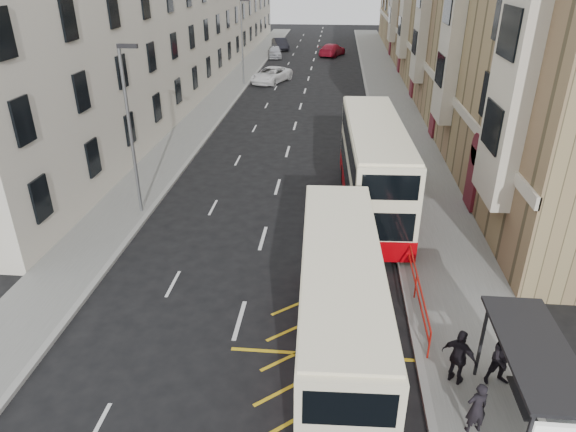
# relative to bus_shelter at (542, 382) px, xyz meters

# --- Properties ---
(ground) EXTENTS (200.00, 200.00, 0.00)m
(ground) POSITION_rel_bus_shelter_xyz_m (-8.34, 0.39, -2.14)
(ground) COLOR black
(ground) RESTS_ON ground
(pavement_right) EXTENTS (4.00, 120.00, 0.15)m
(pavement_right) POSITION_rel_bus_shelter_xyz_m (-0.34, 30.39, -2.06)
(pavement_right) COLOR slate
(pavement_right) RESTS_ON ground
(pavement_left) EXTENTS (3.00, 120.00, 0.15)m
(pavement_left) POSITION_rel_bus_shelter_xyz_m (-15.84, 30.39, -2.06)
(pavement_left) COLOR slate
(pavement_left) RESTS_ON ground
(kerb_right) EXTENTS (0.25, 120.00, 0.15)m
(kerb_right) POSITION_rel_bus_shelter_xyz_m (-2.34, 30.39, -2.06)
(kerb_right) COLOR gray
(kerb_right) RESTS_ON ground
(kerb_left) EXTENTS (0.25, 120.00, 0.15)m
(kerb_left) POSITION_rel_bus_shelter_xyz_m (-14.34, 30.39, -2.06)
(kerb_left) COLOR gray
(kerb_left) RESTS_ON ground
(road_markings) EXTENTS (10.00, 110.00, 0.01)m
(road_markings) POSITION_rel_bus_shelter_xyz_m (-8.34, 45.39, -2.13)
(road_markings) COLOR silver
(road_markings) RESTS_ON ground
(terrace_right) EXTENTS (10.75, 79.00, 15.25)m
(terrace_right) POSITION_rel_bus_shelter_xyz_m (6.54, 45.77, 5.38)
(terrace_right) COLOR #938055
(terrace_right) RESTS_ON ground
(terrace_left) EXTENTS (9.18, 79.00, 13.25)m
(terrace_left) POSITION_rel_bus_shelter_xyz_m (-21.77, 45.89, 4.38)
(terrace_left) COLOR beige
(terrace_left) RESTS_ON ground
(bus_shelter) EXTENTS (1.65, 4.25, 2.70)m
(bus_shelter) POSITION_rel_bus_shelter_xyz_m (0.00, 0.00, 0.00)
(bus_shelter) COLOR black
(bus_shelter) RESTS_ON pavement_right
(guard_railing) EXTENTS (0.06, 6.56, 1.01)m
(guard_railing) POSITION_rel_bus_shelter_xyz_m (-2.09, 6.14, -1.28)
(guard_railing) COLOR red
(guard_railing) RESTS_ON pavement_right
(street_lamp_near) EXTENTS (0.93, 0.18, 8.00)m
(street_lamp_near) POSITION_rel_bus_shelter_xyz_m (-14.69, 12.39, 2.50)
(street_lamp_near) COLOR slate
(street_lamp_near) RESTS_ON pavement_left
(street_lamp_far) EXTENTS (0.93, 0.18, 8.00)m
(street_lamp_far) POSITION_rel_bus_shelter_xyz_m (-14.69, 42.39, 2.50)
(street_lamp_far) COLOR slate
(street_lamp_far) RESTS_ON pavement_left
(double_decker_front) EXTENTS (2.63, 10.03, 3.97)m
(double_decker_front) POSITION_rel_bus_shelter_xyz_m (-4.93, 2.67, -0.12)
(double_decker_front) COLOR #FBF0C8
(double_decker_front) RESTS_ON ground
(double_decker_rear) EXTENTS (3.09, 11.41, 4.51)m
(double_decker_rear) POSITION_rel_bus_shelter_xyz_m (-3.34, 13.87, 0.16)
(double_decker_rear) COLOR #FBF0C8
(double_decker_rear) RESTS_ON ground
(pedestrian_near) EXTENTS (0.67, 0.53, 1.61)m
(pedestrian_near) POSITION_rel_bus_shelter_xyz_m (-1.33, 0.18, -1.18)
(pedestrian_near) COLOR black
(pedestrian_near) RESTS_ON pavement_right
(pedestrian_mid) EXTENTS (0.99, 0.82, 1.87)m
(pedestrian_mid) POSITION_rel_bus_shelter_xyz_m (-0.14, 2.00, -1.05)
(pedestrian_mid) COLOR black
(pedestrian_mid) RESTS_ON pavement_right
(pedestrian_far) EXTENTS (1.12, 1.00, 1.82)m
(pedestrian_far) POSITION_rel_bus_shelter_xyz_m (-1.43, 1.95, -1.08)
(pedestrian_far) COLOR black
(pedestrian_far) RESTS_ON pavement_right
(white_van) EXTENTS (4.42, 6.16, 1.56)m
(white_van) POSITION_rel_bus_shelter_xyz_m (-12.10, 43.91, -1.36)
(white_van) COLOR white
(white_van) RESTS_ON ground
(car_silver) EXTENTS (2.41, 4.65, 1.51)m
(car_silver) POSITION_rel_bus_shelter_xyz_m (-13.54, 59.38, -1.38)
(car_silver) COLOR #B5B7BD
(car_silver) RESTS_ON ground
(car_dark) EXTENTS (3.09, 5.16, 1.61)m
(car_dark) POSITION_rel_bus_shelter_xyz_m (-13.54, 66.30, -1.33)
(car_dark) COLOR black
(car_dark) RESTS_ON ground
(car_red) EXTENTS (3.95, 5.93, 1.60)m
(car_red) POSITION_rel_bus_shelter_xyz_m (-6.07, 61.59, -1.34)
(car_red) COLOR maroon
(car_red) RESTS_ON ground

